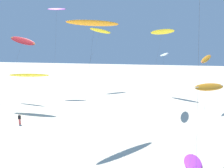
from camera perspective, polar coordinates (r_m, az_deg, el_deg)
flying_kite_1 at (r=63.47m, az=-2.92°, el=13.24°), size 6.40×9.29×16.96m
flying_kite_2 at (r=30.18m, az=-4.44°, el=15.05°), size 5.68×12.83×15.07m
flying_kite_3 at (r=27.81m, az=23.45°, el=-0.67°), size 4.93×9.72×7.74m
flying_kite_4 at (r=53.64m, az=-21.60°, el=10.11°), size 7.47×11.20×14.32m
flying_kite_6 at (r=43.29m, az=-20.30°, el=2.11°), size 8.46×10.66×7.11m
flying_kite_7 at (r=56.70m, az=12.52°, el=12.72°), size 6.42×8.56×15.90m
flying_kite_8 at (r=42.05m, az=13.08°, el=7.27°), size 1.92×13.34×10.60m
flying_kite_9 at (r=59.69m, az=-13.77°, el=17.87°), size 4.90×8.91×21.12m
flying_kite_10 at (r=46.46m, az=22.68°, el=5.90°), size 3.29×8.02×10.36m
grounded_kite_2 at (r=24.94m, az=19.69°, el=-18.14°), size 1.79×3.72×0.37m
person_near_left at (r=36.82m, az=-22.28°, el=-8.08°), size 0.49×0.28×1.66m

